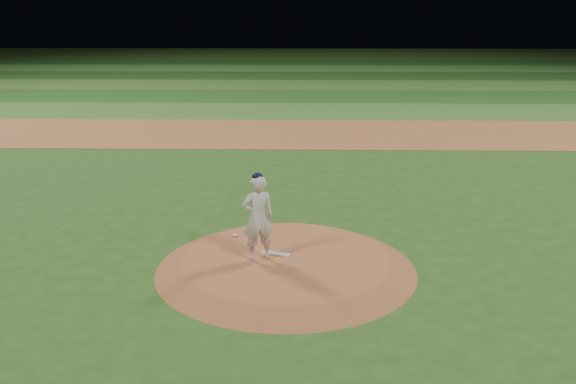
{
  "coord_description": "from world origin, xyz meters",
  "views": [
    {
      "loc": [
        0.31,
        -12.52,
        5.55
      ],
      "look_at": [
        0.0,
        2.0,
        1.1
      ],
      "focal_mm": 40.0,
      "sensor_mm": 36.0,
      "label": 1
    }
  ],
  "objects": [
    {
      "name": "pitchers_mound",
      "position": [
        0.0,
        0.0,
        0.12
      ],
      "size": [
        5.5,
        5.5,
        0.25
      ],
      "primitive_type": "cone",
      "color": "#A55C33",
      "rests_on": "ground"
    },
    {
      "name": "outfield_stripe_5",
      "position": [
        0.0,
        44.5,
        0.01
      ],
      "size": [
        70.0,
        5.0,
        0.02
      ],
      "primitive_type": "cube",
      "color": "#1A4A17",
      "rests_on": "ground"
    },
    {
      "name": "outfield_stripe_1",
      "position": [
        0.0,
        24.5,
        0.01
      ],
      "size": [
        70.0,
        5.0,
        0.02
      ],
      "primitive_type": "cube",
      "color": "#204F19",
      "rests_on": "ground"
    },
    {
      "name": "outfield_stripe_2",
      "position": [
        0.0,
        29.5,
        0.01
      ],
      "size": [
        70.0,
        5.0,
        0.02
      ],
      "primitive_type": "cube",
      "color": "#376324",
      "rests_on": "ground"
    },
    {
      "name": "infield_dirt_band",
      "position": [
        0.0,
        14.0,
        0.01
      ],
      "size": [
        70.0,
        6.0,
        0.02
      ],
      "primitive_type": "cube",
      "color": "#A05C31",
      "rests_on": "ground"
    },
    {
      "name": "outfield_stripe_3",
      "position": [
        0.0,
        34.5,
        0.01
      ],
      "size": [
        70.0,
        5.0,
        0.02
      ],
      "primitive_type": "cube",
      "color": "#1B4416",
      "rests_on": "ground"
    },
    {
      "name": "pitching_rubber",
      "position": [
        -0.22,
        0.21,
        0.27
      ],
      "size": [
        0.65,
        0.35,
        0.03
      ],
      "primitive_type": "cube",
      "rotation": [
        0.0,
        0.0,
        -0.33
      ],
      "color": "silver",
      "rests_on": "pitchers_mound"
    },
    {
      "name": "rosin_bag",
      "position": [
        -1.21,
        1.24,
        0.28
      ],
      "size": [
        0.12,
        0.12,
        0.07
      ],
      "primitive_type": "ellipsoid",
      "color": "silver",
      "rests_on": "pitchers_mound"
    },
    {
      "name": "ground",
      "position": [
        0.0,
        0.0,
        0.0
      ],
      "size": [
        120.0,
        120.0,
        0.0
      ],
      "primitive_type": "plane",
      "color": "#2A531A",
      "rests_on": "ground"
    },
    {
      "name": "outfield_stripe_0",
      "position": [
        0.0,
        19.5,
        0.01
      ],
      "size": [
        70.0,
        5.0,
        0.02
      ],
      "primitive_type": "cube",
      "color": "#396A26",
      "rests_on": "ground"
    },
    {
      "name": "outfield_stripe_4",
      "position": [
        0.0,
        39.5,
        0.01
      ],
      "size": [
        70.0,
        5.0,
        0.02
      ],
      "primitive_type": "cube",
      "color": "#336826",
      "rests_on": "ground"
    },
    {
      "name": "pitcher_on_mound",
      "position": [
        -0.58,
        -0.05,
        1.18
      ],
      "size": [
        0.77,
        0.62,
        1.88
      ],
      "color": "silver",
      "rests_on": "pitchers_mound"
    }
  ]
}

